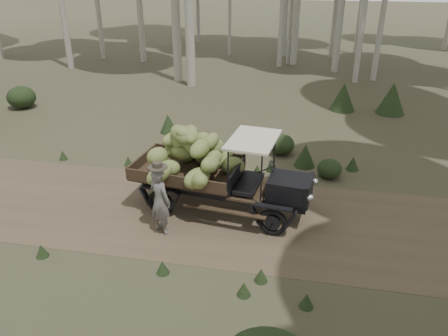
{
  "coord_description": "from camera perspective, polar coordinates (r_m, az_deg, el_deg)",
  "views": [
    {
      "loc": [
        4.13,
        -8.91,
        5.74
      ],
      "look_at": [
        2.33,
        0.32,
        1.16
      ],
      "focal_mm": 35.0,
      "sensor_mm": 36.0,
      "label": 1
    }
  ],
  "objects": [
    {
      "name": "dirt_track",
      "position": [
        11.37,
        -11.94,
        -4.97
      ],
      "size": [
        70.0,
        4.0,
        0.01
      ],
      "primitive_type": "cube",
      "color": "brown",
      "rests_on": "ground"
    },
    {
      "name": "undergrowth",
      "position": [
        11.37,
        -8.43,
        -1.66
      ],
      "size": [
        21.45,
        18.95,
        1.37
      ],
      "color": "#233319",
      "rests_on": "ground"
    },
    {
      "name": "ground",
      "position": [
        11.37,
        -11.94,
        -4.99
      ],
      "size": [
        120.0,
        120.0,
        0.0
      ],
      "primitive_type": "plane",
      "color": "#473D2B",
      "rests_on": "ground"
    },
    {
      "name": "farmer",
      "position": [
        9.88,
        -8.36,
        -4.14
      ],
      "size": [
        0.71,
        0.63,
        1.76
      ],
      "rotation": [
        0.0,
        0.0,
        2.62
      ],
      "color": "#5E5A56",
      "rests_on": "ground"
    },
    {
      "name": "banana_truck",
      "position": [
        10.52,
        -2.61,
        0.92
      ],
      "size": [
        4.54,
        2.41,
        2.23
      ],
      "rotation": [
        0.0,
        0.0,
        -0.12
      ],
      "color": "black",
      "rests_on": "ground"
    }
  ]
}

